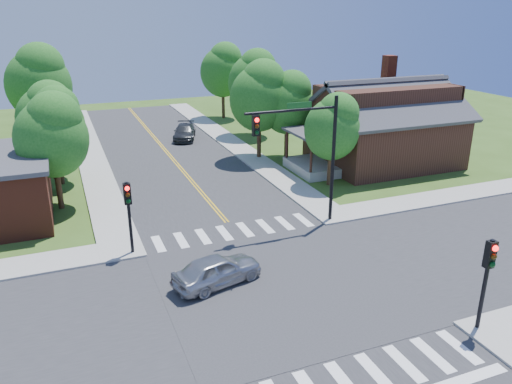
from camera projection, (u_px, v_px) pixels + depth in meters
name	position (u px, v px, depth m)	size (l,w,h in m)	color
ground	(282.00, 287.00, 21.94)	(100.00, 100.00, 0.00)	#355319
road_ns	(282.00, 287.00, 21.93)	(10.00, 90.00, 0.04)	#2D2D30
road_ew	(282.00, 286.00, 21.93)	(90.00, 10.00, 0.04)	#2D2D30
intersection_patch	(282.00, 287.00, 21.94)	(10.20, 10.20, 0.06)	#2D2D30
sidewalk_ne	(376.00, 156.00, 41.20)	(40.00, 40.00, 0.14)	#9E9B93
crosswalk_north	(235.00, 231.00, 27.32)	(8.85, 2.00, 0.01)	white
crosswalk_south	(360.00, 377.00, 16.52)	(8.85, 2.00, 0.01)	white
centerline	(282.00, 286.00, 21.92)	(0.30, 90.00, 0.01)	gold
signal_mast_ne	(307.00, 142.00, 26.49)	(5.30, 0.42, 7.20)	black
signal_pole_se	(488.00, 268.00, 18.07)	(0.34, 0.42, 3.80)	black
signal_pole_nw	(128.00, 205.00, 23.92)	(0.34, 0.42, 3.80)	black
house_ne	(384.00, 121.00, 38.45)	(13.05, 8.80, 7.11)	#361B13
tree_e_a	(334.00, 125.00, 33.23)	(3.77, 3.58, 6.41)	#382314
tree_e_b	(289.00, 101.00, 39.33)	(4.17, 3.96, 7.09)	#382314
tree_e_c	(255.00, 79.00, 46.33)	(4.80, 4.56, 8.16)	#382314
tree_e_d	(223.00, 69.00, 53.91)	(4.85, 4.60, 8.24)	#382314
tree_w_a	(52.00, 133.00, 28.98)	(4.22, 4.01, 7.17)	#382314
tree_w_b	(48.00, 115.00, 34.35)	(4.13, 3.93, 7.02)	#382314
tree_w_c	(39.00, 80.00, 41.31)	(5.30, 5.03, 9.01)	#382314
tree_w_d	(45.00, 86.00, 49.57)	(3.84, 3.65, 6.53)	#382314
tree_house	(260.00, 94.00, 38.98)	(4.68, 4.45, 7.96)	#382314
tree_bldg	(55.00, 121.00, 33.32)	(4.02, 3.82, 6.83)	#382314
car_silver	(217.00, 271.00, 21.91)	(4.35, 2.62, 1.39)	#AAACB1
car_dgrey	(185.00, 132.00, 46.38)	(3.24, 4.96, 1.34)	#2E3033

